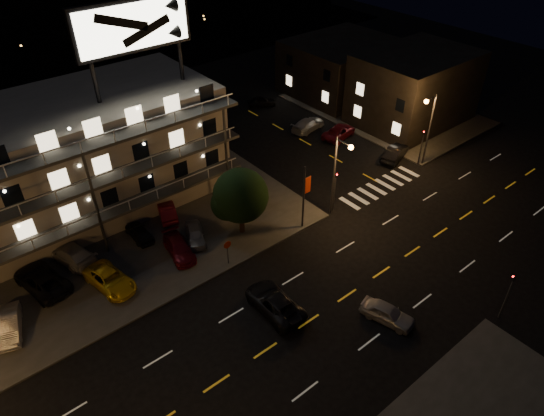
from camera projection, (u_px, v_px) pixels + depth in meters
ground at (328, 308)px, 35.99m from camera, size 140.00×140.00×0.00m
curb_nw at (46, 249)px, 41.25m from camera, size 44.00×24.00×0.15m
curb_ne at (384, 109)px, 63.72m from camera, size 16.00×24.00×0.15m
motel at (61, 162)px, 42.62m from camera, size 28.00×13.80×18.10m
side_bldg_front at (414, 88)px, 58.75m from camera, size 14.06×10.00×8.50m
side_bldg_back at (342, 67)px, 66.67m from camera, size 14.06×12.00×7.00m
streetlight_nc at (337, 169)px, 42.33m from camera, size 0.44×1.92×8.00m
streetlight_ne at (429, 123)px, 49.52m from camera, size 1.92×0.44×8.00m
signal_nw at (335, 187)px, 44.36m from camera, size 0.20×0.27×4.60m
signal_sw at (509, 292)px, 33.77m from camera, size 0.20×0.27×4.60m
signal_ne at (422, 144)px, 50.99m from camera, size 0.27×0.20×4.60m
banner_north at (304, 196)px, 41.79m from camera, size 0.83×0.16×6.40m
stop_sign at (228, 249)px, 38.78m from camera, size 0.91×0.11×2.61m
tree at (240, 197)px, 40.88m from camera, size 4.94×4.76×6.22m
lot_car_1 at (9, 325)px, 33.65m from camera, size 2.51×4.29×1.33m
lot_car_2 at (110, 280)px, 37.24m from camera, size 2.99×5.11×1.34m
lot_car_3 at (179, 248)px, 40.27m from camera, size 2.53×4.61×1.27m
lot_car_4 at (195, 234)px, 41.74m from camera, size 2.79×3.91×1.24m
lot_car_6 at (42, 280)px, 37.11m from camera, size 3.53×5.80×1.50m
lot_car_7 at (71, 253)px, 39.58m from camera, size 3.33×5.57×1.51m
lot_car_8 at (139, 232)px, 41.96m from camera, size 1.56×3.65×1.23m
lot_car_9 at (166, 209)px, 44.52m from camera, size 2.69×4.40×1.37m
side_car_0 at (395, 153)px, 53.11m from camera, size 4.81×2.89×1.50m
side_car_1 at (339, 132)px, 57.20m from camera, size 5.30×3.33×1.36m
side_car_2 at (308, 124)px, 58.71m from camera, size 5.22×2.88×1.43m
side_car_3 at (262, 101)px, 64.34m from camera, size 4.00×2.88×1.27m
road_car_east at (387, 313)px, 34.72m from camera, size 2.57×4.19×1.33m
road_car_west at (275, 303)px, 35.44m from camera, size 2.59×5.34×1.47m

